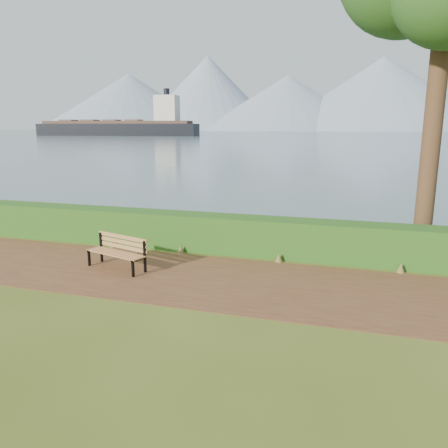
% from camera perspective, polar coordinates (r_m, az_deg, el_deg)
% --- Properties ---
extents(ground, '(140.00, 140.00, 0.00)m').
position_cam_1_polar(ground, '(9.79, -4.28, -7.63)').
color(ground, '#465117').
rests_on(ground, ground).
extents(path, '(40.00, 3.40, 0.01)m').
position_cam_1_polar(path, '(10.05, -3.66, -7.04)').
color(path, '#532D1C').
rests_on(path, ground).
extents(hedge, '(32.00, 0.85, 1.00)m').
position_cam_1_polar(hedge, '(11.99, 0.15, -1.28)').
color(hedge, '#1C4313').
rests_on(hedge, ground).
extents(water, '(700.00, 510.00, 0.00)m').
position_cam_1_polar(water, '(268.59, 16.49, 11.37)').
color(water, '#44606D').
rests_on(water, ground).
extents(mountains, '(585.00, 190.00, 70.00)m').
position_cam_1_polar(mountains, '(415.50, 15.71, 15.50)').
color(mountains, gray).
rests_on(mountains, ground).
extents(bench, '(1.68, 0.91, 0.81)m').
position_cam_1_polar(bench, '(10.87, -13.62, -3.31)').
color(bench, black).
rests_on(bench, ground).
extents(cargo_ship, '(62.84, 17.15, 18.86)m').
position_cam_1_polar(cargo_ship, '(174.31, -13.07, 12.09)').
color(cargo_ship, black).
rests_on(cargo_ship, ground).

